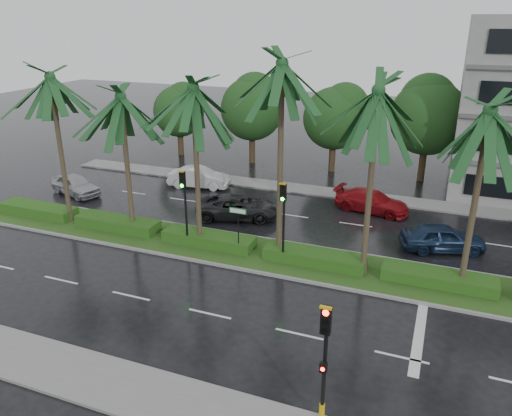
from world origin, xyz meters
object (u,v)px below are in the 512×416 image
at_px(car_white, 199,177).
at_px(street_sign, 238,219).
at_px(car_darkgrey, 238,207).
at_px(car_red, 372,201).
at_px(signal_median_left, 184,197).
at_px(signal_near, 324,361).
at_px(car_silver, 75,185).
at_px(car_blue, 443,238).

bearing_deg(car_white, street_sign, -151.87).
distance_m(car_darkgrey, car_red, 8.74).
relative_size(signal_median_left, car_white, 0.96).
bearing_deg(signal_near, car_silver, 145.92).
bearing_deg(car_darkgrey, car_silver, 72.86).
xyz_separation_m(car_red, car_blue, (4.50, -4.43, 0.06)).
height_order(street_sign, car_blue, street_sign).
xyz_separation_m(signal_median_left, car_blue, (13.00, 4.87, -2.24)).
distance_m(car_white, car_red, 12.70).
height_order(signal_near, car_red, signal_near).
bearing_deg(street_sign, car_silver, 161.98).
xyz_separation_m(car_silver, car_red, (20.13, 4.36, -0.02)).
distance_m(signal_near, street_sign, 12.11).
bearing_deg(car_red, car_white, 98.87).
distance_m(signal_median_left, car_silver, 12.84).
height_order(car_red, car_blue, car_blue).
relative_size(signal_near, street_sign, 1.68).
xyz_separation_m(signal_near, car_white, (-14.19, 19.26, -1.76)).
bearing_deg(street_sign, car_darkgrey, 113.76).
bearing_deg(car_silver, car_white, -40.50).
bearing_deg(car_red, car_darkgrey, 128.95).
relative_size(signal_near, car_white, 0.96).
relative_size(car_darkgrey, car_blue, 1.16).
distance_m(car_silver, car_white, 8.76).
distance_m(car_white, car_blue, 17.83).
height_order(car_silver, car_darkgrey, car_silver).
bearing_deg(car_silver, signal_median_left, -95.44).
bearing_deg(signal_median_left, car_silver, 156.98).
relative_size(street_sign, car_darkgrey, 0.50).
relative_size(street_sign, car_silver, 0.62).
relative_size(car_silver, car_blue, 0.95).
height_order(signal_median_left, car_blue, signal_median_left).
height_order(signal_near, car_blue, signal_near).
bearing_deg(car_white, signal_near, -152.94).
relative_size(signal_near, car_darkgrey, 0.85).
distance_m(street_sign, car_blue, 11.13).
xyz_separation_m(signal_median_left, street_sign, (3.00, 0.18, -0.87)).
distance_m(street_sign, car_darkgrey, 5.53).
xyz_separation_m(signal_near, car_blue, (3.00, 14.55, -1.75)).
distance_m(signal_near, signal_median_left, 13.93).
height_order(street_sign, car_white, street_sign).
distance_m(signal_near, car_darkgrey, 17.47).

